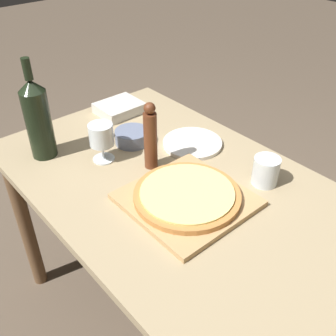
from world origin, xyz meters
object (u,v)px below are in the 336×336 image
pizza (187,195)px  pepper_mill (150,137)px  small_bowl (132,137)px  wine_bottle (38,118)px  wine_glass (101,136)px

pizza → pepper_mill: size_ratio=1.35×
pepper_mill → small_bowl: pepper_mill is taller
wine_bottle → small_bowl: wine_bottle is taller
pepper_mill → wine_glass: bearing=125.7°
wine_bottle → pepper_mill: wine_bottle is taller
pizza → wine_bottle: size_ratio=0.91×
pizza → pepper_mill: (0.04, 0.22, 0.09)m
small_bowl → pizza: bearing=-101.7°
wine_glass → pepper_mill: bearing=-54.3°
wine_bottle → small_bowl: size_ratio=2.81×
pepper_mill → small_bowl: size_ratio=1.89×
wine_bottle → wine_glass: 0.22m
wine_bottle → pepper_mill: bearing=-51.5°
pepper_mill → wine_glass: pepper_mill is taller
pepper_mill → small_bowl: 0.20m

